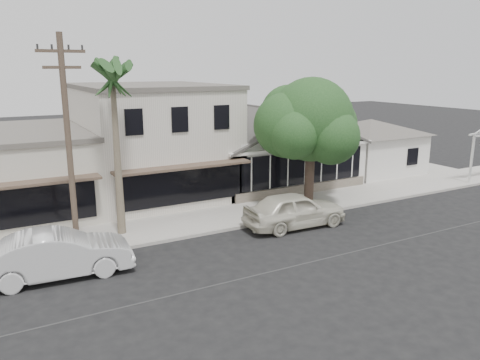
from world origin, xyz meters
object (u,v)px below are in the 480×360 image
utility_pole (69,143)px  shade_tree (308,122)px  car_0 (295,210)px  car_1 (58,254)px

utility_pole → shade_tree: bearing=7.4°
car_0 → car_1: car_1 is taller
car_0 → car_1: bearing=94.7°
car_1 → shade_tree: size_ratio=0.75×
car_0 → utility_pole: bearing=85.3°
utility_pole → car_0: (10.12, -1.28, -3.91)m
car_1 → utility_pole: bearing=-25.5°
car_0 → shade_tree: bearing=-41.4°
car_1 → shade_tree: (13.94, 3.38, 3.87)m
utility_pole → shade_tree: utility_pole is taller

